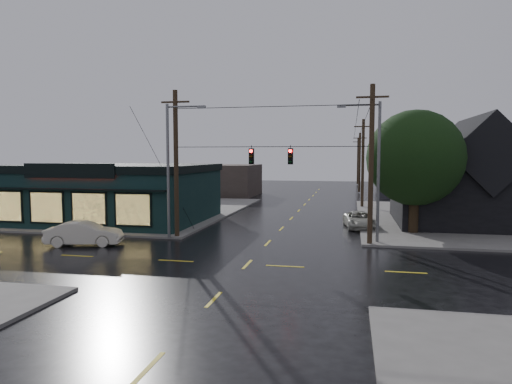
% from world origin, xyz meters
% --- Properties ---
extents(ground_plane, '(160.00, 160.00, 0.00)m').
position_xyz_m(ground_plane, '(0.00, 0.00, 0.00)').
color(ground_plane, black).
extents(sidewalk_nw, '(28.00, 28.00, 0.15)m').
position_xyz_m(sidewalk_nw, '(-20.00, 20.00, 0.07)').
color(sidewalk_nw, '#635F5C').
rests_on(sidewalk_nw, ground).
extents(pizza_shop, '(16.30, 12.34, 4.90)m').
position_xyz_m(pizza_shop, '(-15.00, 12.94, 2.56)').
color(pizza_shop, black).
rests_on(pizza_shop, ground).
extents(ne_building, '(12.60, 11.60, 8.75)m').
position_xyz_m(ne_building, '(15.00, 17.00, 4.47)').
color(ne_building, black).
rests_on(ne_building, ground).
extents(corner_tree, '(6.90, 6.90, 8.86)m').
position_xyz_m(corner_tree, '(9.77, 11.49, 5.54)').
color(corner_tree, black).
rests_on(corner_tree, ground).
extents(utility_pole_nw, '(2.00, 0.32, 10.15)m').
position_xyz_m(utility_pole_nw, '(-6.50, 6.50, 0.00)').
color(utility_pole_nw, black).
rests_on(utility_pole_nw, ground).
extents(utility_pole_ne, '(2.00, 0.32, 10.15)m').
position_xyz_m(utility_pole_ne, '(6.50, 6.50, 0.00)').
color(utility_pole_ne, black).
rests_on(utility_pole_ne, ground).
extents(utility_pole_far_a, '(2.00, 0.32, 9.65)m').
position_xyz_m(utility_pole_far_a, '(6.50, 28.00, 0.00)').
color(utility_pole_far_a, black).
rests_on(utility_pole_far_a, ground).
extents(utility_pole_far_b, '(2.00, 0.32, 9.15)m').
position_xyz_m(utility_pole_far_b, '(6.50, 48.00, 0.00)').
color(utility_pole_far_b, black).
rests_on(utility_pole_far_b, ground).
extents(utility_pole_far_c, '(2.00, 0.32, 9.15)m').
position_xyz_m(utility_pole_far_c, '(6.50, 68.00, 0.00)').
color(utility_pole_far_c, black).
rests_on(utility_pole_far_c, ground).
extents(span_signal_assembly, '(13.00, 0.48, 1.23)m').
position_xyz_m(span_signal_assembly, '(0.10, 6.50, 5.70)').
color(span_signal_assembly, black).
rests_on(span_signal_assembly, ground).
extents(streetlight_nw, '(5.40, 0.30, 9.15)m').
position_xyz_m(streetlight_nw, '(-6.80, 5.80, 0.00)').
color(streetlight_nw, slate).
rests_on(streetlight_nw, ground).
extents(streetlight_ne, '(5.40, 0.30, 9.15)m').
position_xyz_m(streetlight_ne, '(7.00, 7.20, 0.00)').
color(streetlight_ne, slate).
rests_on(streetlight_ne, ground).
extents(bg_building_west, '(12.00, 10.00, 4.40)m').
position_xyz_m(bg_building_west, '(-14.00, 40.00, 2.20)').
color(bg_building_west, '#382D28').
rests_on(bg_building_west, ground).
extents(bg_building_east, '(14.00, 12.00, 5.60)m').
position_xyz_m(bg_building_east, '(16.00, 45.00, 2.80)').
color(bg_building_east, '#2B2B31').
rests_on(bg_building_east, ground).
extents(sedan_cream, '(4.95, 2.79, 1.54)m').
position_xyz_m(sedan_cream, '(-11.30, 2.81, 0.77)').
color(sedan_cream, beige).
rests_on(sedan_cream, ground).
extents(suv_silver, '(2.81, 4.94, 1.30)m').
position_xyz_m(suv_silver, '(6.00, 13.52, 0.65)').
color(suv_silver, '#B4B3A6').
rests_on(suv_silver, ground).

